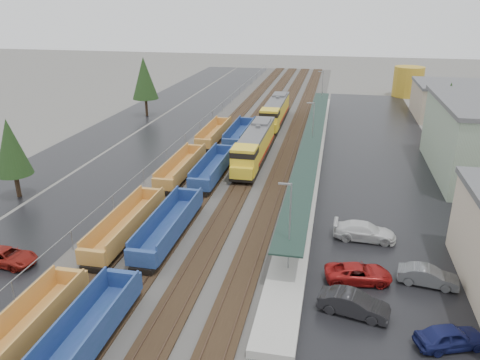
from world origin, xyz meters
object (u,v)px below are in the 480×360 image
object	(u,v)px
parked_car_west_c	(7,257)
parked_car_east_a	(354,304)
parked_car_east_b	(358,273)
parked_car_east_e	(428,276)
locomotive_trail	(275,112)
well_string_blue	(169,226)
locomotive_lead	(254,146)
parked_car_east_d	(450,337)
well_string_yellow	(127,225)
storage_tank	(408,82)
parked_car_east_c	(365,231)

from	to	relation	value
parked_car_west_c	parked_car_east_a	xyz separation A→B (m)	(28.29, -0.97, 0.12)
parked_car_east_b	parked_car_east_e	size ratio (longest dim) A/B	1.14
locomotive_trail	well_string_blue	bearing A→B (deg)	-95.23
locomotive_lead	well_string_blue	distance (m)	23.07
locomotive_trail	parked_car_east_d	xyz separation A→B (m)	(18.53, -54.08, -1.62)
well_string_yellow	storage_tank	world-z (taller)	storage_tank
parked_car_east_b	parked_car_west_c	bearing A→B (deg)	86.23
parked_car_east_b	parked_car_east_c	distance (m)	7.27
parked_car_east_a	parked_car_east_e	size ratio (longest dim) A/B	1.09
locomotive_lead	parked_car_east_e	xyz separation A→B (m)	(18.30, -25.97, -1.63)
locomotive_trail	parked_car_east_b	xyz separation A→B (m)	(13.02, -47.60, -1.66)
well_string_blue	parked_car_east_e	bearing A→B (deg)	-8.38
well_string_blue	storage_tank	distance (m)	81.88
well_string_blue	parked_car_east_a	xyz separation A→B (m)	(16.56, -8.18, -0.36)
well_string_yellow	well_string_blue	distance (m)	4.03
locomotive_trail	parked_car_east_e	xyz separation A→B (m)	(18.30, -46.97, -1.63)
locomotive_trail	locomotive_lead	bearing A→B (deg)	-90.00
parked_car_east_b	parked_car_east_e	bearing A→B (deg)	-93.47
well_string_yellow	parked_car_west_c	xyz separation A→B (m)	(-7.73, -6.72, -0.43)
well_string_yellow	parked_car_east_c	world-z (taller)	well_string_yellow
storage_tank	locomotive_lead	bearing A→B (deg)	-116.01
parked_car_east_c	well_string_blue	bearing A→B (deg)	102.81
parked_car_west_c	parked_car_east_b	size ratio (longest dim) A/B	0.97
parked_car_east_d	parked_car_east_a	bearing A→B (deg)	48.93
storage_tank	parked_car_east_d	bearing A→B (deg)	-94.99
locomotive_lead	storage_tank	distance (m)	59.47
well_string_yellow	parked_car_east_b	distance (m)	21.30
storage_tank	parked_car_east_b	bearing A→B (deg)	-99.27
parked_car_east_a	parked_car_east_e	world-z (taller)	parked_car_east_a
well_string_yellow	parked_car_east_a	distance (m)	21.96
parked_car_west_c	well_string_yellow	bearing A→B (deg)	-44.82
storage_tank	parked_car_east_d	size ratio (longest dim) A/B	1.49
locomotive_lead	well_string_yellow	xyz separation A→B (m)	(-8.00, -23.18, -1.25)
parked_car_west_c	parked_car_east_d	size ratio (longest dim) A/B	1.13
locomotive_lead	parked_car_west_c	world-z (taller)	locomotive_lead
well_string_yellow	storage_tank	size ratio (longest dim) A/B	11.78
locomotive_lead	parked_car_east_b	distance (m)	29.66
locomotive_trail	well_string_yellow	distance (m)	44.91
well_string_yellow	parked_car_east_d	bearing A→B (deg)	-20.47
locomotive_lead	well_string_blue	size ratio (longest dim) A/B	0.25
locomotive_lead	well_string_yellow	size ratio (longest dim) A/B	0.25
well_string_blue	parked_car_east_a	bearing A→B (deg)	-26.28
well_string_yellow	parked_car_east_c	xyz separation A→B (m)	(21.77, 3.80, -0.31)
well_string_yellow	parked_car_east_a	xyz separation A→B (m)	(20.56, -7.69, -0.31)
well_string_blue	parked_car_east_e	world-z (taller)	well_string_blue
parked_car_east_c	parked_car_east_d	bearing A→B (deg)	-158.63
storage_tank	parked_car_east_c	world-z (taller)	storage_tank
parked_car_east_b	parked_car_east_c	bearing A→B (deg)	-16.27
locomotive_lead	parked_car_east_d	xyz separation A→B (m)	(18.53, -33.08, -1.62)
well_string_blue	parked_car_east_a	world-z (taller)	well_string_blue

